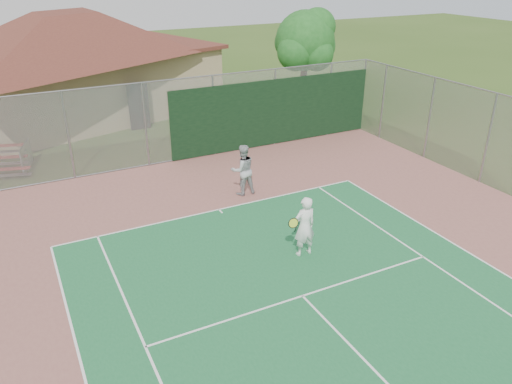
# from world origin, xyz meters

# --- Properties ---
(back_fence) EXTENTS (20.08, 0.11, 3.53)m
(back_fence) POSITION_xyz_m (2.11, 16.98, 1.67)
(back_fence) COLOR gray
(back_fence) RESTS_ON ground
(side_fence_right) EXTENTS (0.08, 9.00, 3.50)m
(side_fence_right) POSITION_xyz_m (10.00, 12.50, 1.75)
(side_fence_right) COLOR gray
(side_fence_right) RESTS_ON ground
(clubhouse) EXTENTS (17.09, 13.76, 6.42)m
(clubhouse) POSITION_xyz_m (-2.24, 26.60, 3.26)
(clubhouse) COLOR tan
(clubhouse) RESTS_ON ground
(tree) EXTENTS (3.95, 3.74, 5.50)m
(tree) POSITION_xyz_m (9.87, 22.19, 3.62)
(tree) COLOR #371F14
(tree) RESTS_ON ground
(player_white_front) EXTENTS (1.08, 0.61, 1.84)m
(player_white_front) POSITION_xyz_m (1.08, 8.11, 0.93)
(player_white_front) COLOR white
(player_white_front) RESTS_ON ground
(player_grey_back) EXTENTS (0.94, 0.74, 1.89)m
(player_grey_back) POSITION_xyz_m (1.31, 12.69, 0.95)
(player_grey_back) COLOR #A3A6A8
(player_grey_back) RESTS_ON ground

